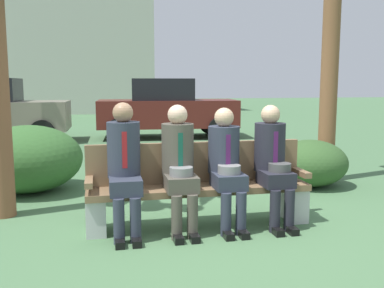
{
  "coord_description": "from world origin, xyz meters",
  "views": [
    {
      "loc": [
        -1.17,
        -4.21,
        1.54
      ],
      "look_at": [
        -0.14,
        0.64,
        0.85
      ],
      "focal_mm": 40.58,
      "sensor_mm": 36.0,
      "label": 1
    }
  ],
  "objects": [
    {
      "name": "seated_man_centerright",
      "position": [
        0.14,
        0.16,
        0.72
      ],
      "size": [
        0.34,
        0.72,
        1.29
      ],
      "color": "#2D3342",
      "rests_on": "ground"
    },
    {
      "name": "park_bench",
      "position": [
        -0.14,
        0.3,
        0.44
      ],
      "size": [
        2.4,
        0.44,
        0.9
      ],
      "color": "brown",
      "rests_on": "ground"
    },
    {
      "name": "parked_car_far",
      "position": [
        0.69,
        8.06,
        0.84
      ],
      "size": [
        4.0,
        1.94,
        1.68
      ],
      "color": "#591E19",
      "rests_on": "ground"
    },
    {
      "name": "shrub_near_bench",
      "position": [
        -2.2,
        2.23,
        0.48
      ],
      "size": [
        1.53,
        1.41,
        0.96
      ],
      "primitive_type": "ellipsoid",
      "color": "#34622D",
      "rests_on": "ground"
    },
    {
      "name": "seated_man_rightmost",
      "position": [
        0.67,
        0.17,
        0.73
      ],
      "size": [
        0.34,
        0.72,
        1.31
      ],
      "color": "#23232D",
      "rests_on": "ground"
    },
    {
      "name": "seated_man_leftmost",
      "position": [
        -0.94,
        0.18,
        0.75
      ],
      "size": [
        0.34,
        0.72,
        1.35
      ],
      "color": "#2D3342",
      "rests_on": "ground"
    },
    {
      "name": "shrub_mid_lawn",
      "position": [
        1.92,
        1.71,
        0.35
      ],
      "size": [
        1.13,
        1.03,
        0.7
      ],
      "primitive_type": "ellipsoid",
      "color": "#335629",
      "rests_on": "ground"
    },
    {
      "name": "ground_plane",
      "position": [
        0.0,
        0.0,
        0.0
      ],
      "size": [
        80.0,
        80.0,
        0.0
      ],
      "primitive_type": "plane",
      "color": "#476E47"
    },
    {
      "name": "building_backdrop",
      "position": [
        -3.48,
        22.24,
        5.93
      ],
      "size": [
        10.76,
        8.34,
        11.81
      ],
      "color": "#B3B7A8",
      "rests_on": "ground"
    },
    {
      "name": "seated_man_centerleft",
      "position": [
        -0.37,
        0.17,
        0.73
      ],
      "size": [
        0.34,
        0.72,
        1.32
      ],
      "color": "#4C473D",
      "rests_on": "ground"
    }
  ]
}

